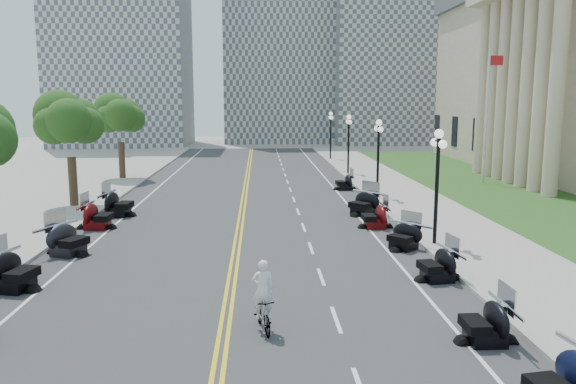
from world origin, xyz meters
name	(u,v)px	position (x,y,z in m)	size (l,w,h in m)	color
ground	(232,278)	(0.00, 0.00, 0.00)	(160.00, 160.00, 0.00)	gray
road	(241,220)	(0.00, 10.00, 0.00)	(16.00, 90.00, 0.01)	#333335
centerline_yellow_a	(239,220)	(-0.12, 10.00, 0.01)	(0.12, 90.00, 0.00)	yellow
centerline_yellow_b	(243,220)	(0.12, 10.00, 0.01)	(0.12, 90.00, 0.00)	yellow
edge_line_north	(360,218)	(6.40, 10.00, 0.01)	(0.12, 90.00, 0.00)	white
edge_line_south	(119,221)	(-6.40, 10.00, 0.01)	(0.12, 90.00, 0.00)	white
lane_dash_5	(336,319)	(3.20, -4.00, 0.01)	(0.12, 2.00, 0.00)	white
lane_dash_6	(321,277)	(3.20, 0.00, 0.01)	(0.12, 2.00, 0.00)	white
lane_dash_7	(311,248)	(3.20, 4.00, 0.01)	(0.12, 2.00, 0.00)	white
lane_dash_8	(304,227)	(3.20, 8.00, 0.01)	(0.12, 2.00, 0.00)	white
lane_dash_9	(298,212)	(3.20, 12.00, 0.01)	(0.12, 2.00, 0.00)	white
lane_dash_10	(294,199)	(3.20, 16.00, 0.01)	(0.12, 2.00, 0.00)	white
lane_dash_11	(290,190)	(3.20, 20.00, 0.01)	(0.12, 2.00, 0.00)	white
lane_dash_12	(287,182)	(3.20, 24.00, 0.01)	(0.12, 2.00, 0.00)	white
lane_dash_13	(285,175)	(3.20, 28.00, 0.01)	(0.12, 2.00, 0.00)	white
lane_dash_14	(283,169)	(3.20, 32.00, 0.01)	(0.12, 2.00, 0.00)	white
lane_dash_15	(281,164)	(3.20, 36.00, 0.01)	(0.12, 2.00, 0.00)	white
lane_dash_16	(280,160)	(3.20, 40.00, 0.01)	(0.12, 2.00, 0.00)	white
lane_dash_17	(279,156)	(3.20, 44.00, 0.01)	(0.12, 2.00, 0.00)	white
lane_dash_18	(277,153)	(3.20, 48.00, 0.01)	(0.12, 2.00, 0.00)	white
lane_dash_19	(276,150)	(3.20, 52.00, 0.01)	(0.12, 2.00, 0.00)	white
sidewalk_north	(435,216)	(10.50, 10.00, 0.07)	(5.00, 90.00, 0.15)	#9E9991
sidewalk_south	(40,221)	(-10.50, 10.00, 0.07)	(5.00, 90.00, 0.15)	#9E9991
lawn	(499,192)	(17.50, 18.00, 0.05)	(9.00, 60.00, 0.10)	#356023
distant_block_a	(122,52)	(-18.00, 62.00, 13.00)	(18.00, 14.00, 26.00)	gray
distant_block_b	(278,42)	(4.00, 68.00, 15.00)	(16.00, 12.00, 30.00)	gray
distant_block_c	(400,68)	(22.00, 65.00, 11.00)	(20.00, 14.00, 22.00)	gray
street_lamp_2	(437,188)	(8.60, 4.00, 2.60)	(0.50, 1.20, 4.90)	black
street_lamp_3	(378,159)	(8.60, 16.00, 2.60)	(0.50, 1.20, 4.90)	black
street_lamp_4	(348,144)	(8.60, 28.00, 2.60)	(0.50, 1.20, 4.90)	black
street_lamp_5	(331,136)	(8.60, 40.00, 2.60)	(0.50, 1.20, 4.90)	black
flagpole	(487,118)	(18.00, 22.00, 5.00)	(1.10, 0.20, 10.00)	silver
tree_3	(70,127)	(-10.00, 14.00, 4.75)	(4.80, 4.80, 9.20)	#235619
tree_4	(120,120)	(-10.00, 26.00, 4.75)	(4.80, 4.80, 9.20)	#235619
motorcycle_n_4	(486,320)	(6.89, -5.76, 0.63)	(1.81, 1.81, 1.27)	black
motorcycle_n_5	(438,263)	(7.25, -0.61, 0.65)	(1.86, 1.86, 1.30)	black
motorcycle_n_6	(404,235)	(7.14, 3.61, 0.64)	(1.83, 1.83, 1.28)	black
motorcycle_n_7	(375,215)	(6.74, 7.70, 0.67)	(1.91, 1.91, 1.34)	#590A0C
motorcycle_n_8	(364,202)	(6.77, 10.91, 0.74)	(2.12, 2.12, 1.48)	black
motorcycle_n_10	(344,181)	(7.04, 19.78, 0.63)	(1.79, 1.79, 1.26)	black
motorcycle_s_5	(13,269)	(-7.24, -0.92, 0.74)	(2.10, 2.10, 1.47)	black
motorcycle_s_6	(68,238)	(-6.87, 3.42, 0.74)	(2.10, 2.10, 1.47)	black
motorcycle_s_7	(97,214)	(-7.03, 8.24, 0.73)	(2.10, 2.10, 1.47)	#590A0C
motorcycle_s_8	(118,202)	(-6.76, 11.26, 0.78)	(2.22, 2.22, 1.56)	black
bicycle	(263,314)	(1.08, -4.68, 0.49)	(0.46, 1.63, 0.98)	#A51414
cyclist_rider	(263,267)	(1.08, -4.68, 1.82)	(0.61, 0.40, 1.68)	silver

